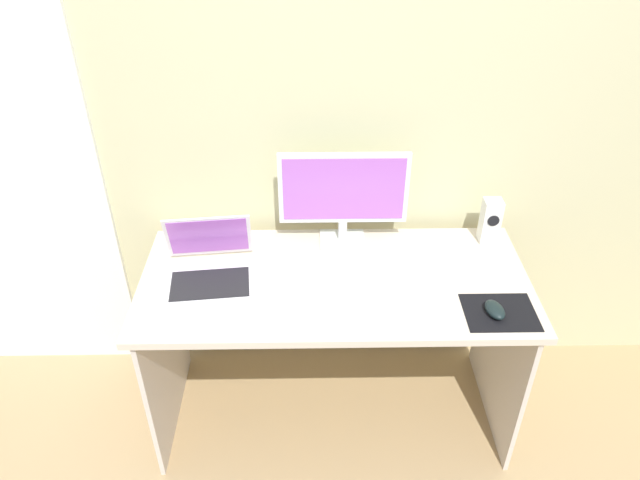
{
  "coord_description": "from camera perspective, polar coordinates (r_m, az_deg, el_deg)",
  "views": [
    {
      "loc": [
        -0.08,
        -1.76,
        2.15
      ],
      "look_at": [
        -0.06,
        -0.02,
        0.94
      ],
      "focal_mm": 33.73,
      "sensor_mm": 36.0,
      "label": 1
    }
  ],
  "objects": [
    {
      "name": "mouse",
      "position": [
        2.17,
        16.25,
        -6.37
      ],
      "size": [
        0.08,
        0.11,
        0.04
      ],
      "primitive_type": "ellipsoid",
      "rotation": [
        0.0,
        0.0,
        0.21
      ],
      "color": "black",
      "rests_on": "mousepad"
    },
    {
      "name": "mousepad",
      "position": [
        2.2,
        16.68,
        -6.59
      ],
      "size": [
        0.25,
        0.2,
        0.0
      ],
      "primitive_type": "cube",
      "color": "black",
      "rests_on": "desk"
    },
    {
      "name": "ground_plane",
      "position": [
        2.78,
        1.19,
        -15.81
      ],
      "size": [
        8.0,
        8.0,
        0.0
      ],
      "primitive_type": "plane",
      "color": "tan"
    },
    {
      "name": "laptop",
      "position": [
        2.27,
        -10.42,
        -2.59
      ],
      "size": [
        0.35,
        0.33,
        0.22
      ],
      "color": "silver",
      "rests_on": "desk"
    },
    {
      "name": "monitor",
      "position": [
        2.33,
        2.24,
        4.35
      ],
      "size": [
        0.5,
        0.14,
        0.4
      ],
      "color": "silver",
      "rests_on": "desk"
    },
    {
      "name": "speaker_right",
      "position": [
        2.5,
        15.85,
        1.76
      ],
      "size": [
        0.07,
        0.07,
        0.19
      ],
      "color": "silver",
      "rests_on": "desk"
    },
    {
      "name": "keyboard_external",
      "position": [
        2.1,
        2.03,
        -6.86
      ],
      "size": [
        0.41,
        0.13,
        0.01
      ],
      "primitive_type": "cube",
      "rotation": [
        0.0,
        0.0,
        0.02
      ],
      "color": "white",
      "rests_on": "desk"
    },
    {
      "name": "desk",
      "position": [
        2.35,
        1.36,
        -6.62
      ],
      "size": [
        1.46,
        0.67,
        0.75
      ],
      "color": "beige",
      "rests_on": "ground_plane"
    },
    {
      "name": "wall_back",
      "position": [
        2.34,
        1.22,
        12.27
      ],
      "size": [
        6.0,
        0.04,
        2.5
      ],
      "primitive_type": "cube",
      "color": "#C2BF93",
      "rests_on": "ground_plane"
    }
  ]
}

